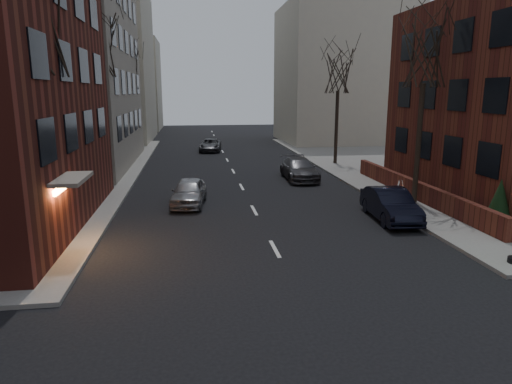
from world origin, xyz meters
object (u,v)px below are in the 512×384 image
tree_left_c (127,69)px  tree_right_b (338,72)px  car_lane_silver (189,192)px  sandwich_board (400,190)px  parked_sedan (390,205)px  evergreen_shrub (499,203)px  streetlamp_near (99,124)px  car_lane_far (210,145)px  streetlamp_far (139,110)px  car_lane_gray (299,169)px  tree_left_a (32,24)px  tree_right_a (425,51)px  tree_left_b (96,44)px

tree_left_c → tree_right_b: size_ratio=1.06×
car_lane_silver → sandwich_board: bearing=3.0°
parked_sedan → evergreen_shrub: evergreen_shrub is taller
streetlamp_near → car_lane_far: 21.81m
streetlamp_near → car_lane_silver: size_ratio=1.50×
streetlamp_far → sandwich_board: size_ratio=6.18×
tree_right_b → car_lane_gray: tree_right_b is taller
car_lane_gray → sandwich_board: size_ratio=5.05×
tree_left_a → streetlamp_far: tree_left_a is taller
tree_right_a → evergreen_shrub: size_ratio=4.41×
tree_right_b → car_lane_far: (-10.04, 10.35, -6.95)m
tree_left_b → tree_left_c: size_ratio=1.11×
streetlamp_far → parked_sedan: (14.40, -26.70, -3.48)m
tree_left_c → tree_right_a: same height
tree_left_a → streetlamp_near: 9.07m
parked_sedan → car_lane_gray: size_ratio=0.90×
car_lane_far → sandwich_board: 25.40m
tree_right_b → streetlamp_near: 20.01m
parked_sedan → evergreen_shrub: 4.61m
car_lane_silver → sandwich_board: 11.74m
streetlamp_near → evergreen_shrub: size_ratio=2.85×
evergreen_shrub → sandwich_board: bearing=107.3°
tree_left_b → parked_sedan: 20.15m
car_lane_silver → car_lane_gray: 9.91m
car_lane_far → streetlamp_near: bearing=-102.9°
tree_left_b → parked_sedan: tree_left_b is taller
tree_left_c → tree_right_b: (17.60, -8.00, -0.44)m
evergreen_shrub → tree_right_b: bearing=94.2°
car_lane_silver → car_lane_far: (2.11, 22.66, -0.08)m
streetlamp_far → parked_sedan: 30.53m
streetlamp_near → sandwich_board: (16.57, -3.16, -3.58)m
car_lane_silver → streetlamp_near: bearing=161.7°
streetlamp_far → tree_right_b: bearing=-30.5°
sandwich_board → evergreen_shrub: size_ratio=0.46×
tree_right_b → car_lane_far: size_ratio=2.01×
parked_sedan → car_lane_gray: 10.88m
streetlamp_far → car_lane_far: 7.85m
tree_left_c → streetlamp_far: size_ratio=1.55×
tree_left_c → streetlamp_near: tree_left_c is taller
tree_right_a → tree_right_b: 14.01m
tree_left_b → car_lane_silver: tree_left_b is taller
streetlamp_far → car_lane_far: (6.96, 0.35, -3.60)m
tree_left_a → parked_sedan: size_ratio=2.23×
tree_left_c → streetlamp_far: (0.60, 2.00, -3.79)m
streetlamp_near → evergreen_shrub: streetlamp_near is taller
tree_left_a → streetlamp_far: size_ratio=1.63×
tree_left_b → parked_sedan: (15.00, -10.70, -8.15)m
tree_left_b → car_lane_silver: bearing=-49.2°
car_lane_silver → car_lane_far: bearing=91.9°
tree_left_b → tree_left_c: bearing=90.0°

